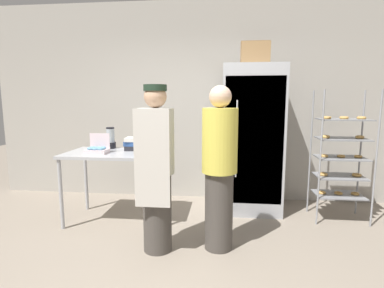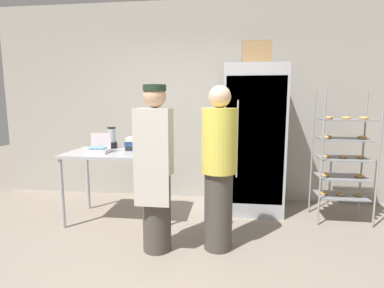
{
  "view_description": "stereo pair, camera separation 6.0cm",
  "coord_description": "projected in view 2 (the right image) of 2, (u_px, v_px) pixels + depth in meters",
  "views": [
    {
      "loc": [
        0.41,
        -2.44,
        1.52
      ],
      "look_at": [
        0.06,
        0.78,
        1.04
      ],
      "focal_mm": 28.0,
      "sensor_mm": 36.0,
      "label": 1
    },
    {
      "loc": [
        0.47,
        -2.43,
        1.52
      ],
      "look_at": [
        0.06,
        0.78,
        1.04
      ],
      "focal_mm": 28.0,
      "sensor_mm": 36.0,
      "label": 2
    }
  ],
  "objects": [
    {
      "name": "baking_rack",
      "position": [
        343.0,
        158.0,
        3.71
      ],
      "size": [
        0.65,
        0.44,
        1.64
      ],
      "color": "#93969B",
      "rests_on": "ground_plane"
    },
    {
      "name": "person_customer",
      "position": [
        219.0,
        168.0,
        2.98
      ],
      "size": [
        0.35,
        0.35,
        1.66
      ],
      "color": "#47423D",
      "rests_on": "ground_plane"
    },
    {
      "name": "back_wall",
      "position": [
        199.0,
        102.0,
        4.58
      ],
      "size": [
        6.4,
        0.12,
        2.96
      ],
      "primitive_type": "cube",
      "color": "#ADA89E",
      "rests_on": "ground_plane"
    },
    {
      "name": "person_baker",
      "position": [
        156.0,
        167.0,
        2.94
      ],
      "size": [
        0.35,
        0.37,
        1.66
      ],
      "color": "#47423D",
      "rests_on": "ground_plane"
    },
    {
      "name": "ground_plane",
      "position": [
        174.0,
        272.0,
        2.67
      ],
      "size": [
        14.0,
        14.0,
        0.0
      ],
      "primitive_type": "plane",
      "color": "gray"
    },
    {
      "name": "refrigerator",
      "position": [
        253.0,
        140.0,
        4.03
      ],
      "size": [
        0.79,
        0.69,
        1.97
      ],
      "color": "#ADAFB5",
      "rests_on": "ground_plane"
    },
    {
      "name": "prep_counter",
      "position": [
        114.0,
        160.0,
        3.72
      ],
      "size": [
        1.12,
        0.72,
        0.88
      ],
      "color": "#ADAFB5",
      "rests_on": "ground_plane"
    },
    {
      "name": "donut_box",
      "position": [
        98.0,
        149.0,
        3.61
      ],
      "size": [
        0.25,
        0.19,
        0.23
      ],
      "color": "silver",
      "rests_on": "prep_counter"
    },
    {
      "name": "binder_stack",
      "position": [
        139.0,
        143.0,
        3.85
      ],
      "size": [
        0.31,
        0.26,
        0.16
      ],
      "color": "#232328",
      "rests_on": "prep_counter"
    },
    {
      "name": "blender_pitcher",
      "position": [
        112.0,
        139.0,
        3.97
      ],
      "size": [
        0.13,
        0.13,
        0.28
      ],
      "color": "black",
      "rests_on": "prep_counter"
    },
    {
      "name": "cardboard_storage_box",
      "position": [
        256.0,
        53.0,
        3.83
      ],
      "size": [
        0.36,
        0.29,
        0.29
      ],
      "color": "#937047",
      "rests_on": "refrigerator"
    }
  ]
}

